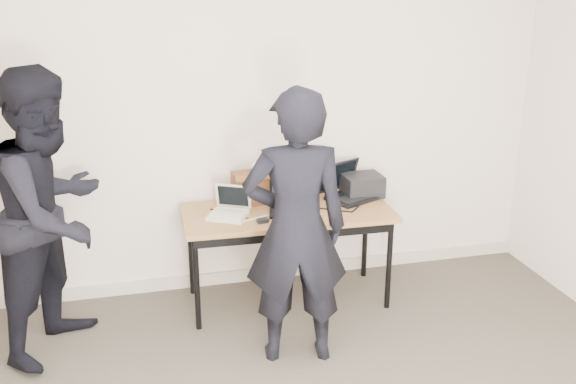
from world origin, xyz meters
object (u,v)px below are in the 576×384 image
object	(u,v)px
laptop_beige	(229,211)
person_typist	(296,229)
person_observer	(53,214)
desk	(288,219)
laptop_center	(289,205)
equipment_box	(362,185)
leather_satchel	(257,187)
laptop_right	(348,190)

from	to	relation	value
laptop_beige	person_typist	bearing A→B (deg)	-39.21
person_typist	person_observer	xyz separation A→B (m)	(-1.44, 0.50, 0.05)
desk	person_typist	size ratio (longest dim) A/B	0.87
laptop_center	person_observer	distance (m)	1.59
laptop_beige	laptop_center	distance (m)	0.43
laptop_center	equipment_box	xyz separation A→B (m)	(0.62, 0.20, 0.03)
leather_satchel	equipment_box	size ratio (longest dim) A/B	1.30
desk	leather_satchel	xyz separation A→B (m)	(-0.18, 0.23, 0.19)
laptop_center	leather_satchel	bearing A→B (deg)	141.83
laptop_right	equipment_box	bearing A→B (deg)	-21.25
desk	laptop_center	distance (m)	0.11
laptop_beige	leather_satchel	world-z (taller)	leather_satchel
equipment_box	person_observer	xyz separation A→B (m)	(-2.19, -0.39, 0.12)
laptop_beige	laptop_center	xyz separation A→B (m)	(0.43, -0.01, 0.01)
laptop_right	laptop_center	bearing A→B (deg)	175.39
laptop_beige	laptop_right	size ratio (longest dim) A/B	0.72
leather_satchel	person_observer	world-z (taller)	person_observer
desk	laptop_right	world-z (taller)	laptop_right
person_typist	laptop_beige	bearing A→B (deg)	-58.98
laptop_right	desk	bearing A→B (deg)	174.78
laptop_beige	person_typist	size ratio (longest dim) A/B	0.20
person_observer	person_typist	bearing A→B (deg)	-78.81
laptop_center	person_typist	bearing A→B (deg)	-87.91
laptop_beige	person_typist	xyz separation A→B (m)	(0.30, -0.70, 0.11)
laptop_right	leather_satchel	distance (m)	0.69
laptop_beige	person_observer	world-z (taller)	person_observer
laptop_beige	equipment_box	world-z (taller)	laptop_beige
laptop_center	person_observer	xyz separation A→B (m)	(-1.57, -0.20, 0.15)
person_typist	person_observer	world-z (taller)	person_observer
laptop_right	person_observer	size ratio (longest dim) A/B	0.26
laptop_center	person_observer	bearing A→B (deg)	-159.99
person_observer	leather_satchel	bearing A→B (deg)	-42.50
leather_satchel	desk	bearing A→B (deg)	-56.14
desk	leather_satchel	distance (m)	0.34
laptop_center	leather_satchel	xyz separation A→B (m)	(-0.19, 0.23, 0.08)
person_observer	equipment_box	bearing A→B (deg)	-49.58
laptop_center	person_typist	xyz separation A→B (m)	(-0.13, -0.69, 0.11)
laptop_right	equipment_box	distance (m)	0.12
laptop_beige	person_observer	size ratio (longest dim) A/B	0.19
desk	leather_satchel	bearing A→B (deg)	129.61
laptop_beige	laptop_center	bearing A→B (deg)	26.48
person_typist	equipment_box	bearing A→B (deg)	-122.26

